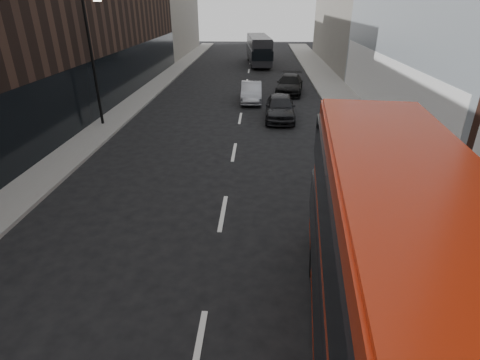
# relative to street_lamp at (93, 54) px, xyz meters

# --- Properties ---
(sidewalk_right) EXTENTS (3.00, 80.00, 0.15)m
(sidewalk_right) POSITION_rel_street_lamp_xyz_m (15.72, 7.00, -4.11)
(sidewalk_right) COLOR slate
(sidewalk_right) RESTS_ON ground
(sidewalk_left) EXTENTS (2.00, 80.00, 0.15)m
(sidewalk_left) POSITION_rel_street_lamp_xyz_m (0.22, 7.00, -4.11)
(sidewalk_left) COLOR slate
(sidewalk_left) RESTS_ON ground
(building_left_far) EXTENTS (5.00, 20.00, 13.00)m
(building_left_far) POSITION_rel_street_lamp_xyz_m (-3.28, 34.00, 2.32)
(building_left_far) COLOR slate
(building_left_far) RESTS_ON ground
(street_lamp) EXTENTS (1.06, 0.22, 7.00)m
(street_lamp) POSITION_rel_street_lamp_xyz_m (0.00, 0.00, 0.00)
(street_lamp) COLOR black
(street_lamp) RESTS_ON sidewalk_left
(red_bus) EXTENTS (3.73, 11.40, 4.53)m
(red_bus) POSITION_rel_street_lamp_xyz_m (11.86, -16.83, -1.67)
(red_bus) COLOR #AF230A
(red_bus) RESTS_ON ground
(grey_bus) EXTENTS (3.23, 10.01, 3.19)m
(grey_bus) POSITION_rel_street_lamp_xyz_m (9.22, 24.71, -2.47)
(grey_bus) COLOR black
(grey_bus) RESTS_ON ground
(car_a) EXTENTS (1.97, 4.64, 1.57)m
(car_a) POSITION_rel_street_lamp_xyz_m (10.77, 2.00, -3.40)
(car_a) COLOR black
(car_a) RESTS_ON ground
(car_b) EXTENTS (1.59, 4.34, 1.42)m
(car_b) POSITION_rel_street_lamp_xyz_m (8.82, 6.54, -3.47)
(car_b) COLOR gray
(car_b) RESTS_ON ground
(car_c) EXTENTS (2.65, 5.20, 1.44)m
(car_c) POSITION_rel_street_lamp_xyz_m (11.88, 9.49, -3.46)
(car_c) COLOR black
(car_c) RESTS_ON ground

